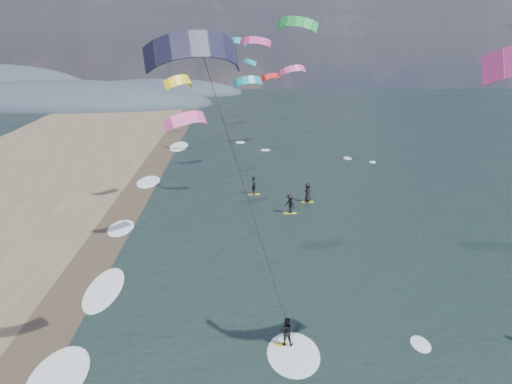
{
  "coord_description": "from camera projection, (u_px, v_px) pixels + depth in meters",
  "views": [
    {
      "loc": [
        -1.6,
        -16.84,
        15.4
      ],
      "look_at": [
        -1.0,
        12.0,
        7.0
      ],
      "focal_mm": 40.0,
      "sensor_mm": 36.0,
      "label": 1
    }
  ],
  "objects": [
    {
      "name": "far_kitesurfers",
      "position": [
        288.0,
        196.0,
        50.73
      ],
      "size": [
        5.94,
        6.71,
        1.8
      ],
      "color": "gold",
      "rests_on": "ground"
    },
    {
      "name": "shoreline_surf",
      "position": [
        93.0,
        291.0,
        34.45
      ],
      "size": [
        2.4,
        79.4,
        0.11
      ],
      "color": "white",
      "rests_on": "ground"
    },
    {
      "name": "wet_sand_strip",
      "position": [
        47.0,
        332.0,
        29.86
      ],
      "size": [
        3.0,
        240.0,
        0.0
      ],
      "primitive_type": "cube",
      "color": "#382D23",
      "rests_on": "ground"
    },
    {
      "name": "kitesurfer_near_b",
      "position": [
        239.0,
        175.0,
        21.81
      ],
      "size": [
        6.86,
        8.52,
        15.76
      ],
      "color": "gold",
      "rests_on": "ground"
    },
    {
      "name": "bg_kite_field",
      "position": [
        256.0,
        62.0,
        65.35
      ],
      "size": [
        15.01,
        67.84,
        9.03
      ],
      "color": "#D83F8C",
      "rests_on": "ground"
    },
    {
      "name": "coastal_hills",
      "position": [
        44.0,
        100.0,
        123.14
      ],
      "size": [
        80.0,
        41.0,
        15.0
      ],
      "color": "#3D4756",
      "rests_on": "ground"
    }
  ]
}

